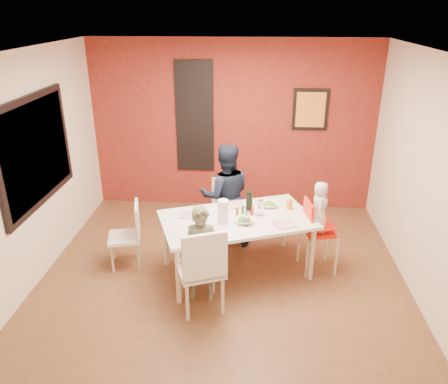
# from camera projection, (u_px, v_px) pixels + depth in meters

# --- Properties ---
(ground) EXTENTS (4.50, 4.50, 0.00)m
(ground) POSITION_uv_depth(u_px,v_px,m) (222.00, 279.00, 5.42)
(ground) COLOR brown
(ground) RESTS_ON ground
(ceiling) EXTENTS (4.50, 4.50, 0.02)m
(ceiling) POSITION_uv_depth(u_px,v_px,m) (222.00, 52.00, 4.35)
(ceiling) COLOR white
(ceiling) RESTS_ON wall_back
(wall_back) EXTENTS (4.50, 0.02, 2.70)m
(wall_back) POSITION_uv_depth(u_px,v_px,m) (233.00, 127.00, 6.95)
(wall_back) COLOR beige
(wall_back) RESTS_ON ground
(wall_front) EXTENTS (4.50, 0.02, 2.70)m
(wall_front) POSITION_uv_depth(u_px,v_px,m) (196.00, 304.00, 2.82)
(wall_front) COLOR beige
(wall_front) RESTS_ON ground
(wall_left) EXTENTS (0.02, 4.50, 2.70)m
(wall_left) POSITION_uv_depth(u_px,v_px,m) (28.00, 173.00, 5.03)
(wall_left) COLOR beige
(wall_left) RESTS_ON ground
(wall_right) EXTENTS (0.02, 4.50, 2.70)m
(wall_right) POSITION_uv_depth(u_px,v_px,m) (428.00, 183.00, 4.74)
(wall_right) COLOR beige
(wall_right) RESTS_ON ground
(brick_accent_wall) EXTENTS (4.50, 0.02, 2.70)m
(brick_accent_wall) POSITION_uv_depth(u_px,v_px,m) (233.00, 127.00, 6.93)
(brick_accent_wall) COLOR maroon
(brick_accent_wall) RESTS_ON ground
(picture_window_frame) EXTENTS (0.05, 1.70, 1.30)m
(picture_window_frame) POSITION_uv_depth(u_px,v_px,m) (35.00, 151.00, 5.13)
(picture_window_frame) COLOR black
(picture_window_frame) RESTS_ON wall_left
(picture_window_pane) EXTENTS (0.02, 1.55, 1.15)m
(picture_window_pane) POSITION_uv_depth(u_px,v_px,m) (37.00, 151.00, 5.13)
(picture_window_pane) COLOR black
(picture_window_pane) RESTS_ON wall_left
(glassblock_strip) EXTENTS (0.55, 0.03, 1.70)m
(glassblock_strip) POSITION_uv_depth(u_px,v_px,m) (195.00, 117.00, 6.89)
(glassblock_strip) COLOR silver
(glassblock_strip) RESTS_ON wall_back
(glassblock_surround) EXTENTS (0.60, 0.03, 1.76)m
(glassblock_surround) POSITION_uv_depth(u_px,v_px,m) (195.00, 117.00, 6.89)
(glassblock_surround) COLOR black
(glassblock_surround) RESTS_ON wall_back
(art_print_frame) EXTENTS (0.54, 0.03, 0.64)m
(art_print_frame) POSITION_uv_depth(u_px,v_px,m) (310.00, 110.00, 6.71)
(art_print_frame) COLOR black
(art_print_frame) RESTS_ON wall_back
(art_print_canvas) EXTENTS (0.44, 0.01, 0.54)m
(art_print_canvas) POSITION_uv_depth(u_px,v_px,m) (311.00, 110.00, 6.70)
(art_print_canvas) COLOR gold
(art_print_canvas) RESTS_ON wall_back
(dining_table) EXTENTS (2.04, 1.57, 0.75)m
(dining_table) POSITION_uv_depth(u_px,v_px,m) (237.00, 223.00, 5.31)
(dining_table) COLOR white
(dining_table) RESTS_ON ground
(chair_near) EXTENTS (0.62, 0.62, 1.03)m
(chair_near) POSITION_uv_depth(u_px,v_px,m) (202.00, 267.00, 4.63)
(chair_near) COLOR white
(chair_near) RESTS_ON ground
(chair_far) EXTENTS (0.45, 0.45, 0.86)m
(chair_far) POSITION_uv_depth(u_px,v_px,m) (226.00, 205.00, 6.29)
(chair_far) COLOR white
(chair_far) RESTS_ON ground
(chair_left) EXTENTS (0.48, 0.48, 0.86)m
(chair_left) POSITION_uv_depth(u_px,v_px,m) (130.00, 232.00, 5.55)
(chair_left) COLOR white
(chair_left) RESTS_ON ground
(high_chair) EXTENTS (0.47, 0.47, 0.96)m
(high_chair) POSITION_uv_depth(u_px,v_px,m) (316.00, 229.00, 5.41)
(high_chair) COLOR red
(high_chair) RESTS_ON ground
(child_near) EXTENTS (0.43, 0.28, 1.15)m
(child_near) POSITION_uv_depth(u_px,v_px,m) (202.00, 254.00, 4.86)
(child_near) COLOR brown
(child_near) RESTS_ON ground
(child_far) EXTENTS (0.79, 0.65, 1.46)m
(child_far) POSITION_uv_depth(u_px,v_px,m) (226.00, 196.00, 5.97)
(child_far) COLOR black
(child_far) RESTS_ON ground
(toddler) EXTENTS (0.24, 0.33, 0.63)m
(toddler) POSITION_uv_depth(u_px,v_px,m) (320.00, 206.00, 5.30)
(toddler) COLOR silver
(toddler) RESTS_ON high_chair
(plate_near_left) EXTENTS (0.29, 0.29, 0.01)m
(plate_near_left) POSITION_uv_depth(u_px,v_px,m) (217.00, 235.00, 4.89)
(plate_near_left) COLOR white
(plate_near_left) RESTS_ON dining_table
(plate_far_mid) EXTENTS (0.31, 0.31, 0.01)m
(plate_far_mid) POSITION_uv_depth(u_px,v_px,m) (235.00, 205.00, 5.63)
(plate_far_mid) COLOR white
(plate_far_mid) RESTS_ON dining_table
(plate_near_right) EXTENTS (0.31, 0.31, 0.01)m
(plate_near_right) POSITION_uv_depth(u_px,v_px,m) (284.00, 224.00, 5.13)
(plate_near_right) COLOR white
(plate_near_right) RESTS_ON dining_table
(plate_far_left) EXTENTS (0.24, 0.24, 0.01)m
(plate_far_left) POSITION_uv_depth(u_px,v_px,m) (188.00, 215.00, 5.36)
(plate_far_left) COLOR silver
(plate_far_left) RESTS_ON dining_table
(salad_bowl_a) EXTENTS (0.23, 0.23, 0.05)m
(salad_bowl_a) POSITION_uv_depth(u_px,v_px,m) (245.00, 221.00, 5.17)
(salad_bowl_a) COLOR white
(salad_bowl_a) RESTS_ON dining_table
(salad_bowl_b) EXTENTS (0.21, 0.21, 0.05)m
(salad_bowl_b) POSITION_uv_depth(u_px,v_px,m) (269.00, 205.00, 5.58)
(salad_bowl_b) COLOR white
(salad_bowl_b) RESTS_ON dining_table
(wine_bottle) EXTENTS (0.08, 0.08, 0.31)m
(wine_bottle) POSITION_uv_depth(u_px,v_px,m) (249.00, 203.00, 5.33)
(wine_bottle) COLOR black
(wine_bottle) RESTS_ON dining_table
(wine_glass_a) EXTENTS (0.06, 0.06, 0.18)m
(wine_glass_a) POSITION_uv_depth(u_px,v_px,m) (247.00, 218.00, 5.08)
(wine_glass_a) COLOR white
(wine_glass_a) RESTS_ON dining_table
(wine_glass_b) EXTENTS (0.07, 0.07, 0.20)m
(wine_glass_b) POSITION_uv_depth(u_px,v_px,m) (261.00, 208.00, 5.32)
(wine_glass_b) COLOR silver
(wine_glass_b) RESTS_ON dining_table
(paper_towel_roll) EXTENTS (0.13, 0.13, 0.29)m
(paper_towel_roll) POSITION_uv_depth(u_px,v_px,m) (223.00, 212.00, 5.13)
(paper_towel_roll) COLOR white
(paper_towel_roll) RESTS_ON dining_table
(condiment_red) EXTENTS (0.03, 0.03, 0.13)m
(condiment_red) POSITION_uv_depth(u_px,v_px,m) (252.00, 211.00, 5.33)
(condiment_red) COLOR red
(condiment_red) RESTS_ON dining_table
(condiment_green) EXTENTS (0.03, 0.03, 0.13)m
(condiment_green) POSITION_uv_depth(u_px,v_px,m) (243.00, 210.00, 5.34)
(condiment_green) COLOR #316923
(condiment_green) RESTS_ON dining_table
(condiment_brown) EXTENTS (0.03, 0.03, 0.13)m
(condiment_brown) POSITION_uv_depth(u_px,v_px,m) (237.00, 213.00, 5.29)
(condiment_brown) COLOR brown
(condiment_brown) RESTS_ON dining_table
(sippy_cup) EXTENTS (0.07, 0.07, 0.12)m
(sippy_cup) POSITION_uv_depth(u_px,v_px,m) (289.00, 205.00, 5.50)
(sippy_cup) COLOR orange
(sippy_cup) RESTS_ON dining_table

